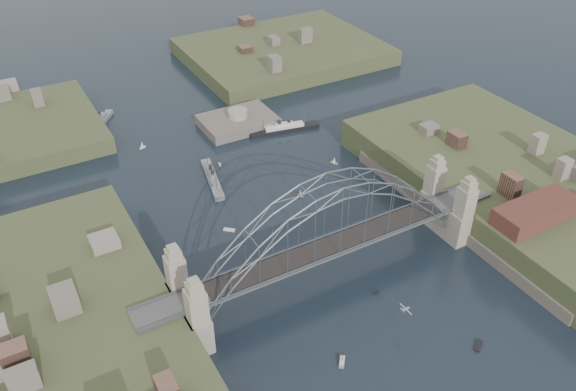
# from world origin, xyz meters

# --- Properties ---
(ground) EXTENTS (500.00, 500.00, 0.00)m
(ground) POSITION_xyz_m (0.00, 0.00, 0.00)
(ground) COLOR black
(ground) RESTS_ON ground
(bridge) EXTENTS (84.00, 13.80, 24.60)m
(bridge) POSITION_xyz_m (0.00, 0.00, 12.32)
(bridge) COLOR #4E4E51
(bridge) RESTS_ON ground
(shore_west) EXTENTS (50.50, 90.00, 12.00)m
(shore_west) POSITION_xyz_m (-57.32, 0.00, 1.97)
(shore_west) COLOR #3F4727
(shore_west) RESTS_ON ground
(shore_east) EXTENTS (50.50, 90.00, 12.00)m
(shore_east) POSITION_xyz_m (57.32, 0.00, 1.97)
(shore_east) COLOR #3F4727
(shore_east) RESTS_ON ground
(headland_ne) EXTENTS (70.00, 55.00, 9.50)m
(headland_ne) POSITION_xyz_m (50.00, 110.00, 0.75)
(headland_ne) COLOR #3F4727
(headland_ne) RESTS_ON ground
(fort_island) EXTENTS (22.00, 16.00, 9.40)m
(fort_island) POSITION_xyz_m (12.00, 70.00, -0.34)
(fort_island) COLOR #5D544A
(fort_island) RESTS_ON ground
(wharf_shed) EXTENTS (20.00, 8.00, 4.00)m
(wharf_shed) POSITION_xyz_m (44.00, -14.00, 10.00)
(wharf_shed) COLOR #592D26
(wharf_shed) RESTS_ON shore_east
(finger_pier) EXTENTS (4.00, 22.00, 1.40)m
(finger_pier) POSITION_xyz_m (39.00, -28.00, 0.70)
(finger_pier) COLOR #4E4E51
(finger_pier) RESTS_ON ground
(naval_cruiser_near) EXTENTS (6.43, 19.24, 5.74)m
(naval_cruiser_near) POSITION_xyz_m (-7.13, 45.90, 0.89)
(naval_cruiser_near) COLOR gray
(naval_cruiser_near) RESTS_ON ground
(naval_cruiser_far) EXTENTS (12.08, 14.70, 5.67)m
(naval_cruiser_far) POSITION_xyz_m (-24.97, 91.24, 0.88)
(naval_cruiser_far) COLOR gray
(naval_cruiser_far) RESTS_ON ground
(ocean_liner) EXTENTS (21.92, 6.98, 5.34)m
(ocean_liner) POSITION_xyz_m (22.60, 60.04, 0.83)
(ocean_liner) COLOR black
(ocean_liner) RESTS_ON ground
(aeroplane) EXTENTS (1.78, 3.37, 0.49)m
(aeroplane) POSITION_xyz_m (4.33, -19.14, 4.98)
(aeroplane) COLOR #AAADB2
(small_boat_a) EXTENTS (2.62, 2.47, 0.45)m
(small_boat_a) POSITION_xyz_m (-12.12, 24.72, 0.15)
(small_boat_a) COLOR silver
(small_boat_a) RESTS_ON ground
(small_boat_b) EXTENTS (1.44, 1.66, 2.38)m
(small_boat_b) POSITION_xyz_m (9.42, 28.29, 1.02)
(small_boat_b) COLOR silver
(small_boat_b) RESTS_ON ground
(small_boat_c) EXTENTS (2.57, 2.85, 1.43)m
(small_boat_c) POSITION_xyz_m (-10.50, -20.37, 0.28)
(small_boat_c) COLOR silver
(small_boat_c) RESTS_ON ground
(small_boat_d) EXTENTS (1.47, 2.40, 2.38)m
(small_boat_d) POSITION_xyz_m (25.61, 37.25, 0.89)
(small_boat_d) COLOR silver
(small_boat_d) RESTS_ON ground
(small_boat_e) EXTENTS (1.30, 3.19, 0.45)m
(small_boat_e) POSITION_xyz_m (-31.93, 51.29, 0.15)
(small_boat_e) COLOR silver
(small_boat_e) RESTS_ON ground
(small_boat_f) EXTENTS (0.73, 1.70, 1.43)m
(small_boat_f) POSITION_xyz_m (-2.32, 52.07, 0.30)
(small_boat_f) COLOR silver
(small_boat_f) RESTS_ON ground
(small_boat_g) EXTENTS (2.95, 2.38, 0.45)m
(small_boat_g) POSITION_xyz_m (13.80, -29.87, 0.15)
(small_boat_g) COLOR silver
(small_boat_g) RESTS_ON ground
(small_boat_h) EXTENTS (1.98, 1.42, 2.38)m
(small_boat_h) POSITION_xyz_m (-17.80, 71.58, 0.96)
(small_boat_h) COLOR silver
(small_boat_h) RESTS_ON ground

